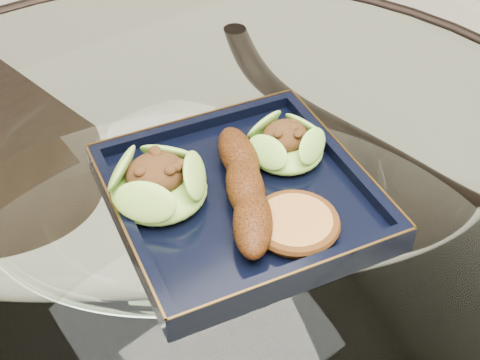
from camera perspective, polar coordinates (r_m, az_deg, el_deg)
dining_table at (r=0.87m, az=-4.02°, el=-9.65°), size 1.13×1.13×0.77m
navy_plate at (r=0.74m, az=0.00°, el=-1.73°), size 0.32×0.32×0.02m
lettuce_wrap_left at (r=0.72m, az=-6.96°, el=-0.48°), size 0.13×0.13×0.04m
lettuce_wrap_right at (r=0.77m, az=3.93°, el=2.94°), size 0.10×0.10×0.03m
roasted_plantain at (r=0.71m, az=0.45°, el=-0.61°), size 0.13×0.19×0.04m
crumb_patty at (r=0.69m, az=4.73°, el=-3.76°), size 0.10×0.10×0.02m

